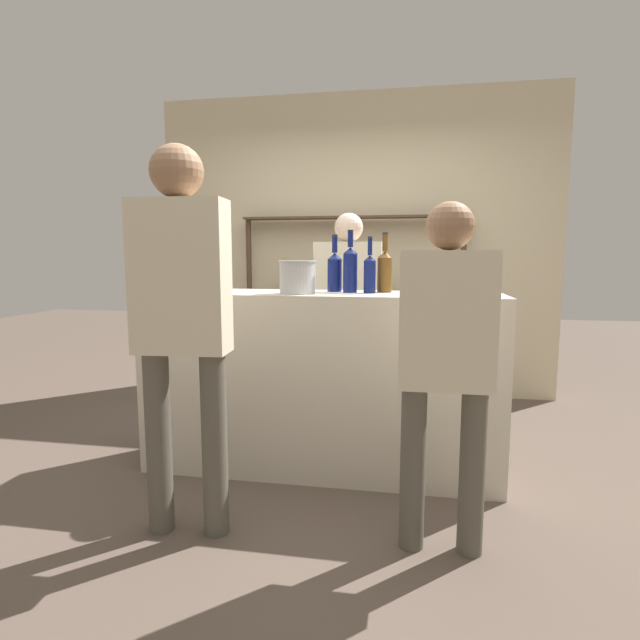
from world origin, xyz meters
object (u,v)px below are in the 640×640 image
at_px(counter_bottle_0, 335,270).
at_px(counter_bottle_2, 385,270).
at_px(server_behind_counter, 348,305).
at_px(customer_left, 182,308).
at_px(customer_right, 446,352).
at_px(counter_bottle_3, 197,271).
at_px(counter_bottle_4, 226,273).
at_px(counter_bottle_1, 350,268).
at_px(cork_jar, 480,281).
at_px(wine_glass, 420,275).
at_px(ice_bucket, 297,277).
at_px(counter_bottle_5, 370,272).

relative_size(counter_bottle_0, counter_bottle_2, 0.97).
bearing_deg(server_behind_counter, counter_bottle_0, -0.51).
distance_m(counter_bottle_0, counter_bottle_2, 0.31).
bearing_deg(customer_left, customer_right, -91.48).
xyz_separation_m(counter_bottle_3, counter_bottle_4, (0.16, 0.06, -0.01)).
xyz_separation_m(counter_bottle_1, customer_left, (-0.67, -0.87, -0.16)).
distance_m(cork_jar, customer_right, 0.78).
height_order(wine_glass, cork_jar, cork_jar).
bearing_deg(wine_glass, counter_bottle_2, 137.36).
relative_size(counter_bottle_1, ice_bucket, 1.69).
relative_size(wine_glass, cork_jar, 0.98).
xyz_separation_m(counter_bottle_3, cork_jar, (1.62, 0.09, -0.05)).
xyz_separation_m(wine_glass, customer_left, (-1.08, -0.73, -0.13)).
bearing_deg(counter_bottle_5, counter_bottle_4, -171.72).
bearing_deg(wine_glass, counter_bottle_4, -179.60).
relative_size(server_behind_counter, customer_right, 1.06).
bearing_deg(cork_jar, counter_bottle_1, 170.60).
height_order(counter_bottle_4, cork_jar, counter_bottle_4).
bearing_deg(counter_bottle_3, wine_glass, 3.16).
bearing_deg(customer_right, counter_bottle_3, 66.49).
bearing_deg(customer_right, cork_jar, -17.75).
bearing_deg(cork_jar, customer_left, -151.84).
relative_size(counter_bottle_0, counter_bottle_4, 1.10).
distance_m(counter_bottle_5, customer_right, 0.94).
distance_m(ice_bucket, server_behind_counter, 0.97).
xyz_separation_m(counter_bottle_0, counter_bottle_3, (-0.78, -0.27, -0.00)).
height_order(counter_bottle_1, server_behind_counter, server_behind_counter).
bearing_deg(counter_bottle_0, server_behind_counter, 89.96).
relative_size(cork_jar, customer_right, 0.10).
height_order(counter_bottle_0, cork_jar, counter_bottle_0).
relative_size(wine_glass, customer_left, 0.09).
distance_m(wine_glass, ice_bucket, 0.70).
height_order(counter_bottle_1, customer_left, customer_left).
height_order(counter_bottle_1, wine_glass, counter_bottle_1).
distance_m(customer_left, server_behind_counter, 1.73).
bearing_deg(counter_bottle_0, counter_bottle_2, -1.13).
xyz_separation_m(counter_bottle_4, ice_bucket, (0.44, -0.01, -0.02)).
distance_m(counter_bottle_3, cork_jar, 1.62).
distance_m(counter_bottle_4, customer_left, 0.74).
height_order(counter_bottle_0, wine_glass, counter_bottle_0).
bearing_deg(counter_bottle_2, customer_left, -133.23).
height_order(customer_left, customer_right, customer_left).
relative_size(counter_bottle_3, server_behind_counter, 0.21).
height_order(counter_bottle_2, ice_bucket, counter_bottle_2).
distance_m(counter_bottle_0, ice_bucket, 0.28).
bearing_deg(counter_bottle_3, server_behind_counter, 51.20).
height_order(wine_glass, ice_bucket, ice_bucket).
xyz_separation_m(counter_bottle_3, counter_bottle_5, (1.00, 0.19, -0.01)).
bearing_deg(ice_bucket, counter_bottle_5, 17.76).
distance_m(counter_bottle_4, wine_glass, 1.13).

